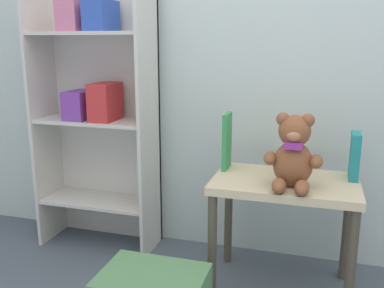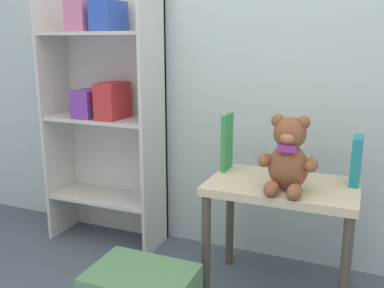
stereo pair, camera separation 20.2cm
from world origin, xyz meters
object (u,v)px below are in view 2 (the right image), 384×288
object	(u,v)px
book_standing_green	(227,142)
book_standing_orange	(288,153)
bookshelf_side	(106,103)
book_standing_teal	(356,161)
display_table	(282,202)
teddy_bear	(288,157)

from	to	relation	value
book_standing_green	book_standing_orange	world-z (taller)	book_standing_green
bookshelf_side	book_standing_green	bearing A→B (deg)	-9.09
book_standing_orange	book_standing_teal	xyz separation A→B (m)	(0.29, -0.00, -0.00)
bookshelf_side	book_standing_green	distance (m)	0.76
book_standing_green	book_standing_orange	bearing A→B (deg)	3.04
display_table	book_standing_orange	xyz separation A→B (m)	(-0.00, 0.11, 0.19)
book_standing_orange	book_standing_teal	distance (m)	0.29
display_table	bookshelf_side	bearing A→B (deg)	168.16
display_table	teddy_bear	size ratio (longest dim) A/B	2.02
bookshelf_side	book_standing_orange	xyz separation A→B (m)	(1.02, -0.11, -0.16)
teddy_bear	book_standing_orange	world-z (taller)	teddy_bear
book_standing_orange	book_standing_teal	world-z (taller)	book_standing_orange
book_standing_teal	teddy_bear	bearing A→B (deg)	-141.38
display_table	book_standing_orange	bearing A→B (deg)	90.00
display_table	book_standing_orange	size ratio (longest dim) A/B	3.01
book_standing_teal	book_standing_orange	bearing A→B (deg)	-179.45
bookshelf_side	book_standing_orange	world-z (taller)	bookshelf_side
display_table	book_standing_green	xyz separation A→B (m)	(-0.29, 0.10, 0.22)
display_table	book_standing_teal	bearing A→B (deg)	20.25
teddy_bear	book_standing_teal	distance (m)	0.32
teddy_bear	display_table	bearing A→B (deg)	109.83
display_table	teddy_bear	bearing A→B (deg)	-70.17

